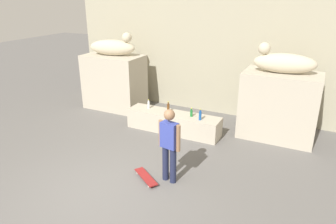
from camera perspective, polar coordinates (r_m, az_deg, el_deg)
ground_plane at (r=6.79m, az=-12.21°, el=-14.49°), size 40.00×40.00×0.00m
facade_wall at (r=10.73m, az=6.82°, el=16.71°), size 9.39×0.60×6.20m
pedestal_left at (r=11.17m, az=-9.69°, el=5.41°), size 2.02×1.17×1.87m
pedestal_right at (r=9.19m, az=19.47°, el=1.04°), size 2.02×1.17×1.87m
statue_reclining_left at (r=10.89m, az=-9.92°, el=11.57°), size 1.67×0.84×0.78m
statue_reclining_right at (r=8.88m, az=20.18°, el=8.46°), size 1.65×0.72×0.78m
ledge_block at (r=9.23m, az=0.98°, el=-1.91°), size 2.80×0.65×0.58m
skater at (r=6.62m, az=0.24°, el=-5.61°), size 0.53×0.26×1.67m
skateboard at (r=7.10m, az=-4.04°, el=-11.66°), size 0.77×0.62×0.08m
bottle_clear at (r=9.50m, az=-3.53°, el=1.34°), size 0.07×0.07×0.28m
bottle_green at (r=8.88m, az=4.26°, el=-0.19°), size 0.07×0.07×0.26m
bottle_brown at (r=9.21m, az=0.04°, el=0.84°), size 0.08×0.08×0.31m
bottle_blue at (r=8.65m, az=5.86°, el=-0.62°), size 0.07×0.07×0.32m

